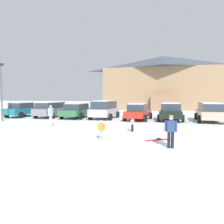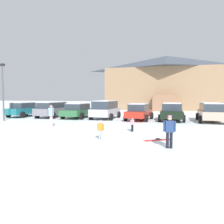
{
  "view_description": "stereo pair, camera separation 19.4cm",
  "coord_description": "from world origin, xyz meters",
  "px_view_note": "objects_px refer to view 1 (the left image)",
  "views": [
    {
      "loc": [
        4.41,
        -7.79,
        2.22
      ],
      "look_at": [
        0.69,
        5.82,
        1.19
      ],
      "focal_mm": 35.0,
      "sensor_mm": 36.0,
      "label": 1
    },
    {
      "loc": [
        4.6,
        -7.73,
        2.22
      ],
      "look_at": [
        0.69,
        5.82,
        1.19
      ],
      "focal_mm": 35.0,
      "sensor_mm": 36.0,
      "label": 2
    }
  ],
  "objects_px": {
    "parked_silver_wagon": "(104,109)",
    "skier_adult_in_blue_parka": "(51,114)",
    "parked_red_sedan": "(138,112)",
    "pair_of_skis": "(159,140)",
    "parked_teal_hatchback": "(22,109)",
    "skier_child_in_pink_snowsuit": "(132,124)",
    "parked_green_coupe": "(77,110)",
    "parked_grey_wagon": "(51,109)",
    "skier_teen_in_navy_coat": "(171,130)",
    "parked_beige_suv": "(210,111)",
    "skier_child_in_orange_jacket": "(101,129)",
    "lamp_post": "(1,89)",
    "ski_lodge": "(164,82)",
    "parked_black_sedan": "(171,112)"
  },
  "relations": [
    {
      "from": "ski_lodge",
      "to": "parked_red_sedan",
      "type": "bearing_deg",
      "value": -94.83
    },
    {
      "from": "parked_teal_hatchback",
      "to": "skier_teen_in_navy_coat",
      "type": "xyz_separation_m",
      "value": [
        15.45,
        -10.45,
        -0.01
      ]
    },
    {
      "from": "parked_silver_wagon",
      "to": "skier_child_in_pink_snowsuit",
      "type": "height_order",
      "value": "parked_silver_wagon"
    },
    {
      "from": "skier_child_in_orange_jacket",
      "to": "skier_adult_in_blue_parka",
      "type": "height_order",
      "value": "skier_adult_in_blue_parka"
    },
    {
      "from": "ski_lodge",
      "to": "parked_green_coupe",
      "type": "distance_m",
      "value": 20.36
    },
    {
      "from": "parked_green_coupe",
      "to": "parked_red_sedan",
      "type": "relative_size",
      "value": 1.14
    },
    {
      "from": "parked_grey_wagon",
      "to": "parked_green_coupe",
      "type": "distance_m",
      "value": 2.9
    },
    {
      "from": "parked_green_coupe",
      "to": "parked_black_sedan",
      "type": "distance_m",
      "value": 9.22
    },
    {
      "from": "skier_teen_in_navy_coat",
      "to": "skier_adult_in_blue_parka",
      "type": "xyz_separation_m",
      "value": [
        -8.26,
        4.18,
        0.15
      ]
    },
    {
      "from": "skier_child_in_orange_jacket",
      "to": "lamp_post",
      "type": "relative_size",
      "value": 0.19
    },
    {
      "from": "parked_green_coupe",
      "to": "skier_adult_in_blue_parka",
      "type": "bearing_deg",
      "value": -81.54
    },
    {
      "from": "skier_child_in_orange_jacket",
      "to": "pair_of_skis",
      "type": "xyz_separation_m",
      "value": [
        2.81,
        0.71,
        -0.54
      ]
    },
    {
      "from": "parked_teal_hatchback",
      "to": "skier_child_in_orange_jacket",
      "type": "height_order",
      "value": "parked_teal_hatchback"
    },
    {
      "from": "parked_silver_wagon",
      "to": "skier_teen_in_navy_coat",
      "type": "bearing_deg",
      "value": -59.75
    },
    {
      "from": "parked_beige_suv",
      "to": "skier_child_in_orange_jacket",
      "type": "relative_size",
      "value": 4.71
    },
    {
      "from": "parked_red_sedan",
      "to": "parked_beige_suv",
      "type": "bearing_deg",
      "value": 4.02
    },
    {
      "from": "parked_grey_wagon",
      "to": "skier_teen_in_navy_coat",
      "type": "distance_m",
      "value": 16.24
    },
    {
      "from": "skier_teen_in_navy_coat",
      "to": "lamp_post",
      "type": "bearing_deg",
      "value": 155.52
    },
    {
      "from": "parked_beige_suv",
      "to": "parked_teal_hatchback",
      "type": "bearing_deg",
      "value": -178.43
    },
    {
      "from": "parked_teal_hatchback",
      "to": "parked_beige_suv",
      "type": "bearing_deg",
      "value": 1.57
    },
    {
      "from": "parked_green_coupe",
      "to": "ski_lodge",
      "type": "bearing_deg",
      "value": 66.79
    },
    {
      "from": "ski_lodge",
      "to": "parked_silver_wagon",
      "type": "height_order",
      "value": "ski_lodge"
    },
    {
      "from": "parked_teal_hatchback",
      "to": "parked_grey_wagon",
      "type": "relative_size",
      "value": 0.95
    },
    {
      "from": "parked_black_sedan",
      "to": "pair_of_skis",
      "type": "bearing_deg",
      "value": -93.36
    },
    {
      "from": "parked_green_coupe",
      "to": "parked_red_sedan",
      "type": "bearing_deg",
      "value": -3.47
    },
    {
      "from": "pair_of_skis",
      "to": "parked_teal_hatchback",
      "type": "bearing_deg",
      "value": 149.16
    },
    {
      "from": "ski_lodge",
      "to": "parked_silver_wagon",
      "type": "distance_m",
      "value": 19.4
    },
    {
      "from": "skier_adult_in_blue_parka",
      "to": "lamp_post",
      "type": "distance_m",
      "value": 7.14
    },
    {
      "from": "ski_lodge",
      "to": "parked_red_sedan",
      "type": "height_order",
      "value": "ski_lodge"
    },
    {
      "from": "ski_lodge",
      "to": "parked_teal_hatchback",
      "type": "xyz_separation_m",
      "value": [
        -14.07,
        -18.83,
        -3.78
      ]
    },
    {
      "from": "skier_child_in_pink_snowsuit",
      "to": "lamp_post",
      "type": "xyz_separation_m",
      "value": [
        -12.32,
        2.79,
        2.39
      ]
    },
    {
      "from": "parked_teal_hatchback",
      "to": "pair_of_skis",
      "type": "xyz_separation_m",
      "value": [
        14.86,
        -8.87,
        -0.78
      ]
    },
    {
      "from": "parked_beige_suv",
      "to": "skier_child_in_orange_jacket",
      "type": "bearing_deg",
      "value": -123.31
    },
    {
      "from": "parked_red_sedan",
      "to": "pair_of_skis",
      "type": "height_order",
      "value": "parked_red_sedan"
    },
    {
      "from": "skier_child_in_pink_snowsuit",
      "to": "parked_green_coupe",
      "type": "bearing_deg",
      "value": 134.56
    },
    {
      "from": "parked_teal_hatchback",
      "to": "parked_grey_wagon",
      "type": "xyz_separation_m",
      "value": [
        3.29,
        0.32,
        0.08
      ]
    },
    {
      "from": "parked_teal_hatchback",
      "to": "skier_child_in_pink_snowsuit",
      "type": "height_order",
      "value": "parked_teal_hatchback"
    },
    {
      "from": "parked_silver_wagon",
      "to": "lamp_post",
      "type": "bearing_deg",
      "value": -153.14
    },
    {
      "from": "parked_green_coupe",
      "to": "skier_teen_in_navy_coat",
      "type": "bearing_deg",
      "value": -49.67
    },
    {
      "from": "lamp_post",
      "to": "skier_teen_in_navy_coat",
      "type": "bearing_deg",
      "value": -24.48
    },
    {
      "from": "ski_lodge",
      "to": "parked_grey_wagon",
      "type": "xyz_separation_m",
      "value": [
        -10.78,
        -18.51,
        -3.71
      ]
    },
    {
      "from": "parked_beige_suv",
      "to": "skier_teen_in_navy_coat",
      "type": "bearing_deg",
      "value": -106.49
    },
    {
      "from": "parked_red_sedan",
      "to": "pair_of_skis",
      "type": "xyz_separation_m",
      "value": [
        2.38,
        -8.95,
        -0.76
      ]
    },
    {
      "from": "skier_child_in_orange_jacket",
      "to": "parked_silver_wagon",
      "type": "bearing_deg",
      "value": 106.44
    },
    {
      "from": "parked_silver_wagon",
      "to": "skier_adult_in_blue_parka",
      "type": "distance_m",
      "value": 6.97
    },
    {
      "from": "parked_grey_wagon",
      "to": "skier_child_in_pink_snowsuit",
      "type": "xyz_separation_m",
      "value": [
        9.82,
        -6.89,
        -0.37
      ]
    },
    {
      "from": "parked_teal_hatchback",
      "to": "parked_green_coupe",
      "type": "distance_m",
      "value": 6.21
    },
    {
      "from": "skier_adult_in_blue_parka",
      "to": "parked_grey_wagon",
      "type": "bearing_deg",
      "value": 120.61
    },
    {
      "from": "parked_black_sedan",
      "to": "parked_teal_hatchback",
      "type": "bearing_deg",
      "value": -178.27
    },
    {
      "from": "parked_beige_suv",
      "to": "skier_child_in_pink_snowsuit",
      "type": "distance_m",
      "value": 9.03
    }
  ]
}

